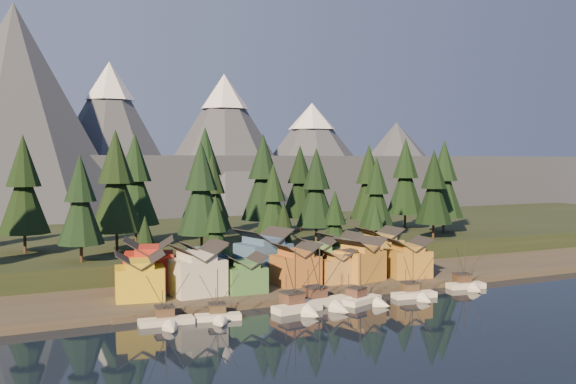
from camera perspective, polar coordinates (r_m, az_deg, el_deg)
name	(u,v)px	position (r m, az deg, el deg)	size (l,w,h in m)	color
ground	(356,318)	(116.99, 6.09, -11.07)	(500.00, 500.00, 0.00)	black
shore_strip	(265,277)	(151.38, -2.10, -7.56)	(400.00, 50.00, 1.50)	#363027
hillside	(197,243)	(197.19, -8.07, -4.48)	(420.00, 100.00, 6.00)	black
dock	(312,297)	(130.75, 2.17, -9.34)	(80.00, 4.00, 1.00)	#4B4135
mountain_ridge	(106,164)	(314.61, -15.88, 2.39)	(560.00, 190.00, 90.00)	#424854
boat_0	(167,314)	(112.43, -10.67, -10.64)	(9.84, 10.56, 10.75)	beige
boat_1	(219,310)	(114.39, -6.17, -10.39)	(8.60, 9.07, 10.06)	silver
boat_2	(300,299)	(119.68, 1.11, -9.45)	(10.01, 10.71, 12.87)	silver
boat_3	(326,295)	(124.26, 3.39, -9.15)	(12.74, 13.69, 12.87)	silver
boat_4	(367,293)	(127.69, 7.03, -8.91)	(9.53, 10.03, 10.99)	white
boat_5	(417,289)	(134.15, 11.38, -8.42)	(9.74, 10.37, 10.73)	white
boat_6	(468,278)	(146.31, 15.73, -7.41)	(8.96, 9.59, 11.40)	silver
house_front_0	(140,274)	(126.72, -13.05, -7.16)	(10.40, 9.99, 9.05)	gold
house_front_1	(197,268)	(128.96, -8.12, -6.69)	(10.26, 9.89, 10.08)	beige
house_front_2	(245,272)	(130.82, -3.87, -7.13)	(8.13, 8.19, 7.54)	#3C6D3B
house_front_3	(296,263)	(137.82, 0.68, -6.30)	(8.94, 8.54, 8.94)	#A05F29
house_front_4	(335,265)	(141.13, 4.24, -6.45)	(7.70, 8.22, 7.27)	#A87B3B
house_front_5	(360,258)	(143.44, 6.45, -5.86)	(10.55, 9.94, 9.38)	#AB792C
house_front_6	(408,256)	(149.59, 10.61, -5.64)	(10.31, 9.93, 8.84)	olive
house_back_0	(149,263)	(134.62, -12.26, -6.18)	(11.96, 11.68, 10.74)	maroon
house_back_1	(203,263)	(136.27, -7.56, -6.30)	(8.77, 8.87, 9.53)	#35627D
house_back_2	(263,252)	(144.96, -2.21, -5.38)	(12.10, 11.42, 11.15)	#385A84
house_back_3	(316,256)	(146.67, 2.55, -5.69)	(10.33, 9.54, 9.18)	#4B7E44
house_back_4	(339,251)	(153.23, 4.59, -5.29)	(8.68, 8.34, 9.38)	#3E733F
house_back_5	(379,247)	(158.48, 8.12, -4.90)	(9.69, 9.79, 10.12)	olive
tree_hill_1	(24,188)	(164.37, -22.43, 0.32)	(12.13, 12.13, 28.26)	#332319
tree_hill_2	(81,203)	(145.67, -17.96, -0.93)	(10.09, 10.09, 23.51)	#332319
tree_hill_3	(116,185)	(159.01, -15.04, 0.61)	(12.68, 12.68, 29.54)	#332319
tree_hill_4	(135,183)	(175.33, -13.42, 0.80)	(12.61, 12.61, 29.37)	#332319
tree_hill_5	(201,192)	(154.02, -7.72, 0.03)	(11.45, 11.45, 26.67)	#332319
tree_hill_6	(212,195)	(170.87, -6.77, -0.23)	(10.17, 10.17, 23.70)	#332319
tree_hill_7	(273,202)	(158.99, -1.32, -0.92)	(9.15, 9.15, 21.32)	#332319
tree_hill_8	(263,180)	(183.89, -2.21, 1.05)	(12.79, 12.79, 29.80)	#332319
tree_hill_9	(316,190)	(172.31, 2.53, 0.14)	(10.96, 10.96, 25.52)	#332319
tree_hill_10	(300,184)	(198.09, 1.08, 0.69)	(11.46, 11.46, 26.69)	#332319
tree_hill_11	(376,195)	(176.46, 7.87, -0.26)	(9.88, 9.88, 23.01)	#332319
tree_hill_12	(369,185)	(194.09, 7.18, 0.64)	(11.52, 11.52, 26.83)	#332319
tree_hill_13	(434,190)	(185.53, 12.83, 0.20)	(10.77, 10.77, 25.09)	#332319
tree_hill_14	(405,179)	(209.29, 10.40, 1.13)	(12.53, 12.53, 29.18)	#332319
tree_hill_15	(205,176)	(188.05, -7.35, 1.39)	(13.63, 13.63, 31.76)	#332319
tree_hill_17	(444,182)	(200.80, 13.70, 0.87)	(12.10, 12.10, 28.20)	#332319
tree_shore_0	(145,247)	(141.02, -12.58, -4.77)	(6.35, 6.35, 14.80)	#332319
tree_shore_1	(216,233)	(145.31, -6.44, -3.63)	(8.06, 8.06, 18.77)	#332319
tree_shore_2	(284,233)	(151.98, -0.38, -3.70)	(7.28, 7.28, 16.96)	#332319
tree_shore_3	(335,225)	(158.42, 4.19, -2.98)	(8.28, 8.28, 19.28)	#332319
tree_shore_4	(376,231)	(164.98, 7.79, -3.41)	(6.81, 6.81, 15.87)	#332319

